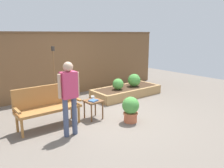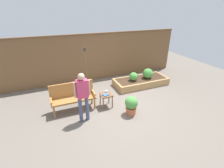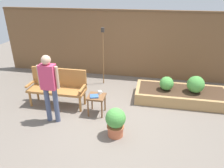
{
  "view_description": "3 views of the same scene",
  "coord_description": "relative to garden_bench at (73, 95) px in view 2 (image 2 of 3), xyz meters",
  "views": [
    {
      "loc": [
        -3.28,
        -4.35,
        2.11
      ],
      "look_at": [
        0.4,
        0.36,
        0.74
      ],
      "focal_mm": 35.77,
      "sensor_mm": 36.0,
      "label": 1
    },
    {
      "loc": [
        -2.05,
        -4.48,
        3.19
      ],
      "look_at": [
        0.04,
        0.61,
        0.58
      ],
      "focal_mm": 26.15,
      "sensor_mm": 36.0,
      "label": 2
    },
    {
      "loc": [
        0.82,
        -4.12,
        2.84
      ],
      "look_at": [
        -0.08,
        0.47,
        0.65
      ],
      "focal_mm": 34.18,
      "sensor_mm": 36.0,
      "label": 3
    }
  ],
  "objects": [
    {
      "name": "book_on_table",
      "position": [
        1.04,
        -0.34,
        -0.05
      ],
      "size": [
        0.24,
        0.22,
        0.03
      ],
      "primitive_type": "cube",
      "rotation": [
        0.0,
        0.0,
        0.29
      ],
      "color": "#38609E",
      "rests_on": "side_table"
    },
    {
      "name": "potted_boxwood",
      "position": [
        1.67,
        -1.01,
        -0.2
      ],
      "size": [
        0.41,
        0.41,
        0.63
      ],
      "color": "#C66642",
      "rests_on": "ground_plane"
    },
    {
      "name": "garden_bench",
      "position": [
        0.0,
        0.0,
        0.0
      ],
      "size": [
        1.44,
        0.48,
        0.94
      ],
      "color": "#A87038",
      "rests_on": "ground_plane"
    },
    {
      "name": "fence_back",
      "position": [
        1.46,
        2.2,
        0.55
      ],
      "size": [
        8.4,
        0.14,
        2.16
      ],
      "color": "brown",
      "rests_on": "ground_plane"
    },
    {
      "name": "tiki_torch",
      "position": [
        0.84,
        1.45,
        0.64
      ],
      "size": [
        0.1,
        0.1,
        1.74
      ],
      "color": "brown",
      "rests_on": "ground_plane"
    },
    {
      "name": "shrub_near_bench",
      "position": [
        2.71,
        0.73,
        -0.06
      ],
      "size": [
        0.36,
        0.36,
        0.36
      ],
      "color": "brown",
      "rests_on": "raised_planter_bed"
    },
    {
      "name": "raised_planter_bed",
      "position": [
        3.13,
        0.78,
        -0.39
      ],
      "size": [
        2.4,
        1.0,
        0.3
      ],
      "color": "#AD8451",
      "rests_on": "ground_plane"
    },
    {
      "name": "side_table",
      "position": [
        1.08,
        -0.28,
        -0.15
      ],
      "size": [
        0.4,
        0.4,
        0.48
      ],
      "color": "brown",
      "rests_on": "ground_plane"
    },
    {
      "name": "cup_on_table",
      "position": [
        1.14,
        -0.17,
        -0.03
      ],
      "size": [
        0.11,
        0.08,
        0.08
      ],
      "color": "white",
      "rests_on": "side_table"
    },
    {
      "name": "ground_plane",
      "position": [
        1.46,
        -0.4,
        -0.54
      ],
      "size": [
        14.0,
        14.0,
        0.0
      ],
      "primitive_type": "plane",
      "color": "#70665B"
    },
    {
      "name": "shrub_far_corner",
      "position": [
        3.44,
        0.73,
        -0.03
      ],
      "size": [
        0.44,
        0.44,
        0.44
      ],
      "color": "brown",
      "rests_on": "raised_planter_bed"
    },
    {
      "name": "person_by_bench",
      "position": [
        0.19,
        -0.76,
        0.39
      ],
      "size": [
        0.47,
        0.2,
        1.56
      ],
      "color": "#475170",
      "rests_on": "ground_plane"
    }
  ]
}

